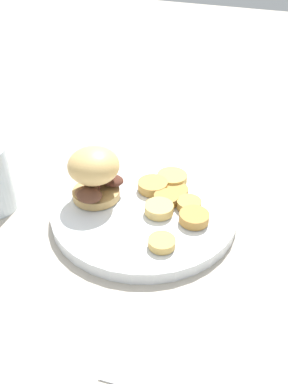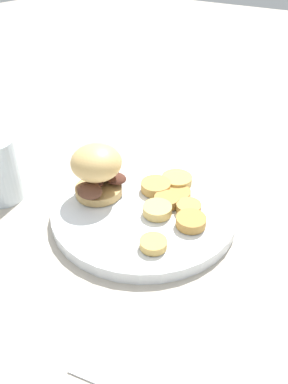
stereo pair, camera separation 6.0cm
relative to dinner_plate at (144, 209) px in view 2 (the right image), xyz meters
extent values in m
plane|color=#B2A899|center=(0.00, 0.00, -0.01)|extent=(4.00, 4.00, 0.00)
cylinder|color=white|center=(0.00, 0.00, 0.00)|extent=(0.30, 0.30, 0.02)
torus|color=white|center=(0.00, 0.00, 0.01)|extent=(0.30, 0.30, 0.01)
cylinder|color=tan|center=(0.08, 0.02, 0.02)|extent=(0.08, 0.08, 0.01)
ellipsoid|color=brown|center=(0.08, -0.01, 0.03)|extent=(0.05, 0.04, 0.02)
ellipsoid|color=#563323|center=(0.07, 0.05, 0.03)|extent=(0.05, 0.05, 0.02)
ellipsoid|color=brown|center=(0.07, 0.04, 0.03)|extent=(0.04, 0.04, 0.02)
ellipsoid|color=#4C281E|center=(0.08, 0.02, 0.03)|extent=(0.04, 0.03, 0.01)
ellipsoid|color=brown|center=(0.09, 0.02, 0.03)|extent=(0.05, 0.05, 0.02)
ellipsoid|color=#4C281E|center=(0.06, -0.01, 0.03)|extent=(0.04, 0.03, 0.01)
ellipsoid|color=brown|center=(0.08, 0.04, 0.03)|extent=(0.04, 0.04, 0.02)
ellipsoid|color=#DBB26B|center=(0.08, 0.02, 0.07)|extent=(0.08, 0.08, 0.06)
cylinder|color=#BC8942|center=(-0.03, -0.02, 0.02)|extent=(0.04, 0.04, 0.01)
cylinder|color=tan|center=(-0.07, -0.03, 0.02)|extent=(0.04, 0.04, 0.01)
cylinder|color=tan|center=(-0.07, 0.07, 0.02)|extent=(0.04, 0.04, 0.01)
cylinder|color=#BC8942|center=(-0.03, -0.05, 0.01)|extent=(0.04, 0.04, 0.01)
cylinder|color=tan|center=(-0.01, -0.08, 0.02)|extent=(0.05, 0.05, 0.01)
cylinder|color=#BC8942|center=(-0.09, 0.00, 0.02)|extent=(0.05, 0.05, 0.01)
cylinder|color=tan|center=(0.01, -0.05, 0.02)|extent=(0.05, 0.05, 0.02)
cylinder|color=#DBB766|center=(-0.03, 0.01, 0.02)|extent=(0.05, 0.05, 0.01)
cube|color=silver|center=(-0.14, 0.25, -0.01)|extent=(0.10, 0.04, 0.00)
camera|label=1|loc=(-0.24, 0.43, 0.38)|focal=35.00mm
camera|label=2|loc=(-0.29, 0.39, 0.38)|focal=35.00mm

